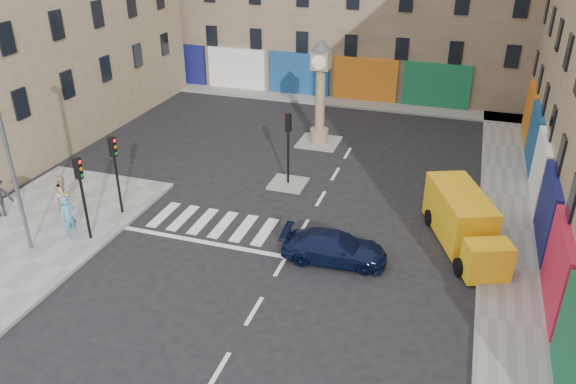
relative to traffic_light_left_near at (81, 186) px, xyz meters
The scene contains 16 objects.
ground 8.71m from the traffic_light_left_near, ahead, with size 120.00×120.00×0.00m, color black.
sidewalk_left 4.31m from the traffic_light_left_near, 140.83° to the right, with size 7.00×16.00×0.15m, color gray.
sidewalk_right 19.79m from the traffic_light_left_near, 29.96° to the left, with size 2.60×30.00×0.15m, color gray.
sidewalk_far 22.56m from the traffic_light_left_near, 78.94° to the left, with size 32.00×2.40×0.15m, color gray.
island_near 10.35m from the traffic_light_left_near, 51.07° to the left, with size 1.80×1.80×0.12m, color gray.
island_far 15.38m from the traffic_light_left_near, 65.46° to the left, with size 2.40×2.40×0.12m, color gray.
building_left 16.66m from the traffic_light_left_near, 132.20° to the left, with size 8.00×20.00×15.00m, color #968462.
traffic_light_left_near is the anchor object (origin of this frame).
traffic_light_left_far 2.40m from the traffic_light_left_near, 90.00° to the left, with size 0.28×0.22×3.70m.
traffic_light_island 10.03m from the traffic_light_left_near, 51.07° to the left, with size 0.28×0.22×3.70m.
lamp_post 3.21m from the traffic_light_left_near, 143.62° to the right, with size 0.50×0.25×8.30m.
clock_pillar 15.19m from the traffic_light_left_near, 65.45° to the left, with size 1.20×1.20×6.10m.
navy_sedan 10.54m from the traffic_light_left_near, ahead, with size 1.71×4.21×1.22m, color black.
yellow_van 15.79m from the traffic_light_left_near, 17.46° to the left, with size 3.78×6.04×2.12m.
pedestrian_blue 1.74m from the traffic_light_left_near, behind, with size 0.68×0.45×1.88m, color #508EB7.
pedestrian_tan 3.58m from the traffic_light_left_near, 144.86° to the left, with size 0.83×0.64×1.70m, color tan.
Camera 1 is at (6.02, -16.58, 12.69)m, focal length 35.00 mm.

